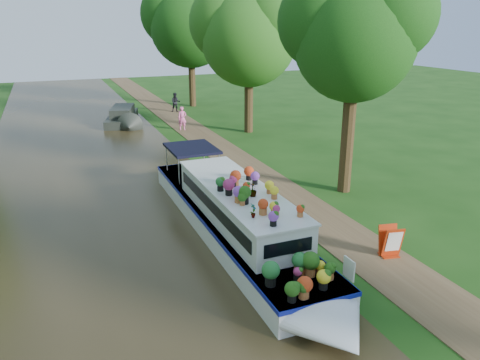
% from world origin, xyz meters
% --- Properties ---
extents(ground, '(100.00, 100.00, 0.00)m').
position_xyz_m(ground, '(0.00, 0.00, 0.00)').
color(ground, '#173E0F').
rests_on(ground, ground).
extents(canal_water, '(10.00, 100.00, 0.02)m').
position_xyz_m(canal_water, '(-6.00, 0.00, 0.01)').
color(canal_water, '#2D2514').
rests_on(canal_water, ground).
extents(towpath, '(2.20, 100.00, 0.03)m').
position_xyz_m(towpath, '(1.20, 0.00, 0.01)').
color(towpath, brown).
rests_on(towpath, ground).
extents(plant_boat, '(2.29, 13.52, 2.28)m').
position_xyz_m(plant_boat, '(-2.25, 0.23, 0.85)').
color(plant_boat, white).
rests_on(plant_boat, canal_water).
extents(tree_near_overhang, '(5.52, 5.28, 8.99)m').
position_xyz_m(tree_near_overhang, '(3.79, 3.06, 6.60)').
color(tree_near_overhang, black).
rests_on(tree_near_overhang, ground).
extents(tree_near_mid, '(6.90, 6.60, 9.40)m').
position_xyz_m(tree_near_mid, '(4.48, 15.08, 6.44)').
color(tree_near_mid, black).
rests_on(tree_near_mid, ground).
extents(tree_near_far, '(7.59, 7.26, 10.30)m').
position_xyz_m(tree_near_far, '(3.98, 26.09, 7.05)').
color(tree_near_far, black).
rests_on(tree_near_far, ground).
extents(second_boat, '(3.21, 6.54, 1.20)m').
position_xyz_m(second_boat, '(-2.75, 20.89, 0.49)').
color(second_boat, black).
rests_on(second_boat, canal_water).
extents(sandwich_board, '(0.65, 0.60, 0.98)m').
position_xyz_m(sandwich_board, '(1.68, -2.59, 0.47)').
color(sandwich_board, '#AC2B0C').
rests_on(sandwich_board, towpath).
extents(pedestrian_pink, '(0.61, 0.44, 1.56)m').
position_xyz_m(pedestrian_pink, '(0.60, 17.16, 0.81)').
color(pedestrian_pink, pink).
rests_on(pedestrian_pink, towpath).
extents(pedestrian_dark, '(0.85, 0.72, 1.53)m').
position_xyz_m(pedestrian_dark, '(1.90, 23.73, 0.79)').
color(pedestrian_dark, black).
rests_on(pedestrian_dark, towpath).
extents(verge_plant, '(0.45, 0.42, 0.40)m').
position_xyz_m(verge_plant, '(0.05, 5.00, 0.20)').
color(verge_plant, '#27671E').
rests_on(verge_plant, ground).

